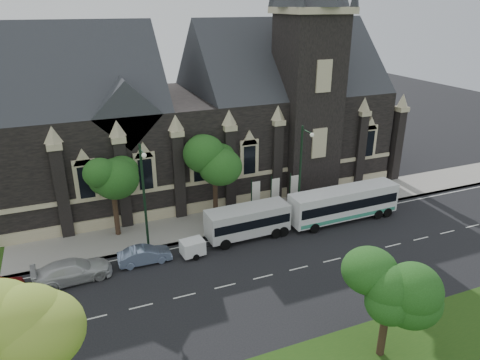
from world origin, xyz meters
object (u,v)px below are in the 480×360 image
tree_park_near (22,340)px  tree_park_east (390,284)px  street_lamp_mid (144,193)px  shuttle_bus (248,220)px  banner_flag_center (274,192)px  sedan (145,255)px  tree_walk_right (216,158)px  box_trailer (193,247)px  tour_coach (344,203)px  car_far_white (73,271)px  banner_flag_left (254,195)px  street_lamp_near (301,169)px  tree_walk_left (114,173)px  banner_flag_right (293,189)px

tree_park_near → tree_park_east: (17.95, -0.55, -1.80)m
street_lamp_mid → shuttle_bus: street_lamp_mid is taller
banner_flag_center → sedan: size_ratio=0.98×
tree_walk_right → box_trailer: (-4.17, -5.93, -5.02)m
tree_walk_right → street_lamp_mid: (-7.21, -3.62, -0.71)m
tour_coach → car_far_white: bearing=-179.3°
car_far_white → banner_flag_left: bearing=-79.6°
street_lamp_near → banner_flag_left: size_ratio=2.25×
tree_walk_left → banner_flag_left: size_ratio=1.91×
tree_walk_left → street_lamp_near: 16.22m
street_lamp_near → banner_flag_right: bearing=81.4°
sedan → car_far_white: bearing=94.6°
street_lamp_mid → banner_flag_right: 14.67m
banner_flag_left → street_lamp_mid: bearing=-169.5°
tree_park_east → banner_flag_left: size_ratio=1.57×
car_far_white → street_lamp_near: bearing=-87.5°
sedan → banner_flag_left: bearing=-70.4°
tree_park_east → banner_flag_left: tree_park_east is taller
tree_park_near → tree_walk_right: 24.58m
box_trailer → tour_coach: bearing=-2.4°
tree_park_near → street_lamp_near: bearing=36.1°
tree_park_east → banner_flag_left: (0.11, 18.32, -2.24)m
street_lamp_near → shuttle_bus: street_lamp_near is taller
street_lamp_near → banner_flag_left: 4.99m
tree_walk_right → tree_walk_left: size_ratio=1.02×
banner_flag_center → tree_park_near: bearing=-138.5°
tree_walk_right → box_trailer: bearing=-125.1°
banner_flag_left → box_trailer: 8.54m
tree_walk_right → banner_flag_right: bearing=-13.6°
banner_flag_center → car_far_white: (-18.24, -4.07, -1.59)m
box_trailer → car_far_white: (-8.99, 0.15, 0.00)m
tree_park_east → tree_walk_left: (-11.97, 20.03, 1.12)m
tree_park_east → tree_park_near: bearing=178.2°
tree_park_near → tour_coach: tree_park_near is taller
street_lamp_near → tree_park_east: bearing=-103.1°
tree_walk_left → banner_flag_left: (12.08, -1.70, -3.35)m
banner_flag_center → car_far_white: bearing=-167.4°
street_lamp_near → tour_coach: street_lamp_near is taller
street_lamp_mid → shuttle_bus: size_ratio=1.24×
banner_flag_center → sedan: (-12.96, -3.72, -1.71)m
tree_walk_right → street_lamp_near: (6.79, -3.62, -0.71)m
tree_walk_right → sedan: tree_walk_right is taller
tree_park_east → tour_coach: (7.61, 14.88, -2.91)m
banner_flag_center → box_trailer: banner_flag_center is taller
tour_coach → car_far_white: size_ratio=1.96×
tree_walk_right → banner_flag_center: (5.08, -1.71, -3.43)m
tour_coach → shuttle_bus: tour_coach is taller
banner_flag_center → tour_coach: size_ratio=0.37×
banner_flag_left → banner_flag_right: 4.00m
tree_park_near → banner_flag_center: size_ratio=2.14×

